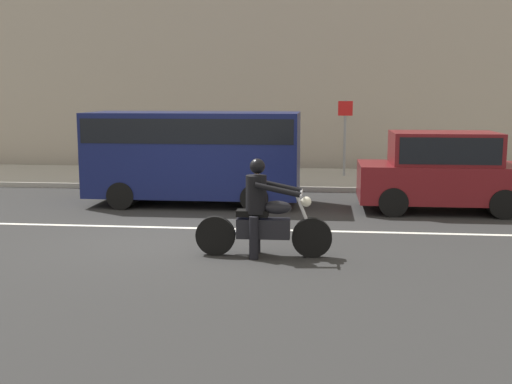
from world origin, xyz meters
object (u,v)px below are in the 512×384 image
object	(u,v)px
motorcycle_with_rider_black_leather	(263,217)
parked_van_navy	(194,151)
street_sign_post	(345,130)
parked_hatchback_maroon	(443,171)

from	to	relation	value
motorcycle_with_rider_black_leather	parked_van_navy	bearing A→B (deg)	113.98
street_sign_post	motorcycle_with_rider_black_leather	bearing A→B (deg)	-99.69
motorcycle_with_rider_black_leather	parked_hatchback_maroon	size ratio (longest dim) A/B	0.60
motorcycle_with_rider_black_leather	parked_van_navy	world-z (taller)	parked_van_navy
street_sign_post	parked_hatchback_maroon	bearing A→B (deg)	-67.96
parked_van_navy	street_sign_post	distance (m)	6.02
parked_van_navy	street_sign_post	bearing A→B (deg)	51.69
motorcycle_with_rider_black_leather	street_sign_post	xyz separation A→B (m)	(1.62, 9.46, 0.90)
motorcycle_with_rider_black_leather	parked_van_navy	xyz separation A→B (m)	(-2.11, 4.74, 0.63)
parked_van_navy	parked_hatchback_maroon	xyz separation A→B (m)	(5.76, -0.32, -0.36)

